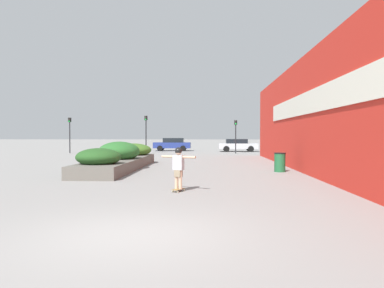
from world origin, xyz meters
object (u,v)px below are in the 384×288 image
(skateboarder, at_px, (178,164))
(car_leftmost, at_px, (238,145))
(skateboard, at_px, (178,190))
(traffic_light_far_left, at_px, (70,129))
(trash_bin, at_px, (280,162))
(traffic_light_left, at_px, (146,128))
(car_center_left, at_px, (173,144))
(traffic_light_right, at_px, (236,131))

(skateboarder, relative_size, car_leftmost, 0.32)
(skateboard, xyz_separation_m, traffic_light_far_left, (-13.27, 25.32, 2.40))
(trash_bin, height_order, traffic_light_left, traffic_light_left)
(skateboard, relative_size, trash_bin, 0.64)
(traffic_light_far_left, bearing_deg, trash_bin, -46.13)
(skateboard, height_order, car_center_left, car_center_left)
(car_center_left, height_order, traffic_light_far_left, traffic_light_far_left)
(trash_bin, height_order, traffic_light_right, traffic_light_right)
(skateboard, distance_m, car_leftmost, 30.09)
(car_leftmost, height_order, traffic_light_right, traffic_light_right)
(skateboarder, bearing_deg, car_leftmost, 108.67)
(trash_bin, xyz_separation_m, traffic_light_far_left, (-17.82, 18.54, 1.98))
(skateboarder, distance_m, traffic_light_right, 25.77)
(trash_bin, xyz_separation_m, car_center_left, (-7.89, 24.63, 0.31))
(car_leftmost, xyz_separation_m, traffic_light_far_left, (-17.40, -4.48, 1.71))
(traffic_light_left, bearing_deg, traffic_light_right, 2.36)
(car_center_left, xyz_separation_m, traffic_light_far_left, (-9.93, -6.09, 1.67))
(skateboard, bearing_deg, car_center_left, 122.64)
(traffic_light_right, distance_m, traffic_light_far_left, 16.89)
(trash_bin, relative_size, traffic_light_right, 0.29)
(skateboard, height_order, car_leftmost, car_leftmost)
(traffic_light_left, height_order, traffic_light_right, traffic_light_left)
(trash_bin, xyz_separation_m, car_leftmost, (-0.42, 23.02, 0.27))
(skateboard, bearing_deg, traffic_light_far_left, 144.22)
(car_leftmost, bearing_deg, skateboarder, -7.89)
(skateboard, relative_size, traffic_light_far_left, 0.17)
(traffic_light_left, bearing_deg, skateboarder, -77.89)
(skateboarder, bearing_deg, trash_bin, 82.72)
(traffic_light_left, bearing_deg, car_leftmost, 26.28)
(traffic_light_right, relative_size, traffic_light_far_left, 0.92)
(skateboard, distance_m, trash_bin, 8.18)
(skateboarder, bearing_deg, traffic_light_right, 108.48)
(skateboarder, distance_m, car_leftmost, 30.09)
(car_leftmost, relative_size, traffic_light_right, 1.28)
(car_center_left, xyz_separation_m, traffic_light_left, (-2.04, -6.31, 1.77))
(car_leftmost, bearing_deg, trash_bin, 1.04)
(skateboarder, height_order, traffic_light_left, traffic_light_left)
(trash_bin, xyz_separation_m, traffic_light_right, (-0.93, 18.69, 1.81))
(car_leftmost, bearing_deg, traffic_light_far_left, -75.56)
(trash_bin, bearing_deg, traffic_light_far_left, 133.87)
(skateboarder, xyz_separation_m, car_center_left, (-3.34, 31.41, -0.12))
(car_leftmost, distance_m, traffic_light_far_left, 18.05)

